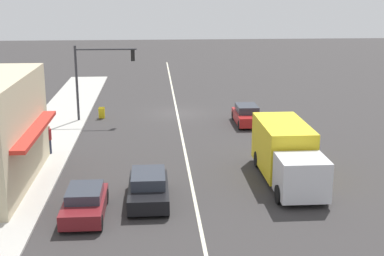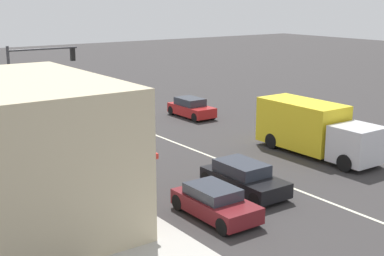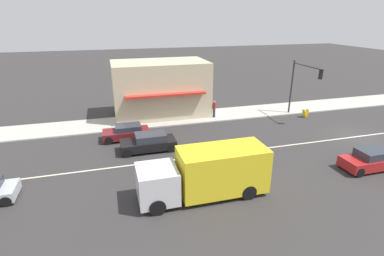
{
  "view_description": "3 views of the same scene",
  "coord_description": "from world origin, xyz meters",
  "px_view_note": "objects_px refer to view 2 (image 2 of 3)",
  "views": [
    {
      "loc": [
        1.88,
        41.89,
        9.88
      ],
      "look_at": [
        -0.47,
        9.96,
        1.39
      ],
      "focal_mm": 50.0,
      "sensor_mm": 36.0,
      "label": 1
    },
    {
      "loc": [
        17.33,
        35.41,
        8.55
      ],
      "look_at": [
        1.02,
        12.44,
        1.7
      ],
      "focal_mm": 50.0,
      "sensor_mm": 36.0,
      "label": 2
    },
    {
      "loc": [
        -19.42,
        20.75,
        9.98
      ],
      "look_at": [
        1.35,
        14.84,
        1.84
      ],
      "focal_mm": 28.0,
      "sensor_mm": 36.0,
      "label": 3
    }
  ],
  "objects_px": {
    "delivery_truck": "(314,129)",
    "suv_black": "(244,178)",
    "warning_aframe_sign": "(35,124)",
    "sedan_maroon": "(215,202)",
    "hatchback_red": "(191,108)",
    "pedestrian": "(53,153)",
    "traffic_signal_main": "(32,74)"
  },
  "relations": [
    {
      "from": "warning_aframe_sign",
      "to": "delivery_truck",
      "type": "bearing_deg",
      "value": 127.06
    },
    {
      "from": "pedestrian",
      "to": "warning_aframe_sign",
      "type": "height_order",
      "value": "pedestrian"
    },
    {
      "from": "delivery_truck",
      "to": "hatchback_red",
      "type": "xyz_separation_m",
      "value": [
        0.0,
        -11.86,
        -0.8
      ]
    },
    {
      "from": "pedestrian",
      "to": "sedan_maroon",
      "type": "distance_m",
      "value": 9.64
    },
    {
      "from": "pedestrian",
      "to": "hatchback_red",
      "type": "height_order",
      "value": "pedestrian"
    },
    {
      "from": "warning_aframe_sign",
      "to": "hatchback_red",
      "type": "bearing_deg",
      "value": 166.67
    },
    {
      "from": "warning_aframe_sign",
      "to": "suv_black",
      "type": "relative_size",
      "value": 0.2
    },
    {
      "from": "traffic_signal_main",
      "to": "hatchback_red",
      "type": "xyz_separation_m",
      "value": [
        -11.12,
        1.69,
        -3.23
      ]
    },
    {
      "from": "pedestrian",
      "to": "suv_black",
      "type": "bearing_deg",
      "value": 128.31
    },
    {
      "from": "hatchback_red",
      "to": "traffic_signal_main",
      "type": "bearing_deg",
      "value": -8.66
    },
    {
      "from": "traffic_signal_main",
      "to": "warning_aframe_sign",
      "type": "relative_size",
      "value": 6.69
    },
    {
      "from": "sedan_maroon",
      "to": "hatchback_red",
      "type": "distance_m",
      "value": 18.67
    },
    {
      "from": "warning_aframe_sign",
      "to": "suv_black",
      "type": "height_order",
      "value": "suv_black"
    },
    {
      "from": "pedestrian",
      "to": "hatchback_red",
      "type": "bearing_deg",
      "value": -153.14
    },
    {
      "from": "pedestrian",
      "to": "sedan_maroon",
      "type": "bearing_deg",
      "value": 109.38
    },
    {
      "from": "pedestrian",
      "to": "delivery_truck",
      "type": "distance_m",
      "value": 14.18
    },
    {
      "from": "traffic_signal_main",
      "to": "delivery_truck",
      "type": "distance_m",
      "value": 17.7
    },
    {
      "from": "delivery_truck",
      "to": "hatchback_red",
      "type": "bearing_deg",
      "value": -90.0
    },
    {
      "from": "pedestrian",
      "to": "hatchback_red",
      "type": "distance_m",
      "value": 14.8
    },
    {
      "from": "pedestrian",
      "to": "traffic_signal_main",
      "type": "bearing_deg",
      "value": -103.89
    },
    {
      "from": "hatchback_red",
      "to": "pedestrian",
      "type": "bearing_deg",
      "value": 26.86
    },
    {
      "from": "warning_aframe_sign",
      "to": "suv_black",
      "type": "distance_m",
      "value": 17.26
    },
    {
      "from": "pedestrian",
      "to": "delivery_truck",
      "type": "bearing_deg",
      "value": 158.6
    },
    {
      "from": "sedan_maroon",
      "to": "hatchback_red",
      "type": "bearing_deg",
      "value": -122.38
    },
    {
      "from": "traffic_signal_main",
      "to": "hatchback_red",
      "type": "height_order",
      "value": "traffic_signal_main"
    },
    {
      "from": "delivery_truck",
      "to": "suv_black",
      "type": "height_order",
      "value": "delivery_truck"
    },
    {
      "from": "suv_black",
      "to": "pedestrian",
      "type": "bearing_deg",
      "value": -51.69
    },
    {
      "from": "traffic_signal_main",
      "to": "warning_aframe_sign",
      "type": "height_order",
      "value": "traffic_signal_main"
    },
    {
      "from": "warning_aframe_sign",
      "to": "hatchback_red",
      "type": "distance_m",
      "value": 11.21
    },
    {
      "from": "sedan_maroon",
      "to": "delivery_truck",
      "type": "bearing_deg",
      "value": -158.63
    },
    {
      "from": "delivery_truck",
      "to": "suv_black",
      "type": "distance_m",
      "value": 7.64
    },
    {
      "from": "traffic_signal_main",
      "to": "pedestrian",
      "type": "height_order",
      "value": "traffic_signal_main"
    }
  ]
}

